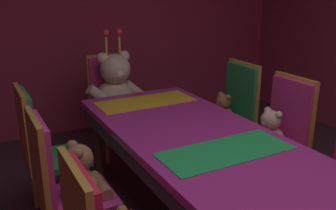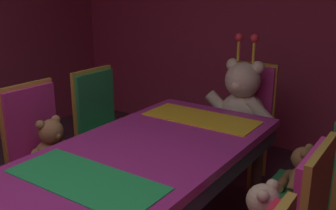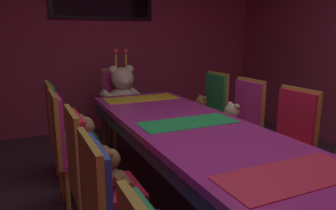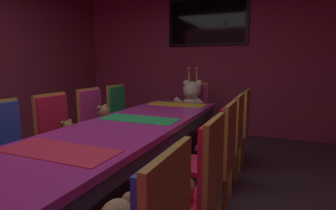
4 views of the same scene
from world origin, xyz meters
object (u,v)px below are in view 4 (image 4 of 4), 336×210
(chair_left_3, at_px, (58,131))
(chair_left_5, at_px, (121,111))
(chair_right_3, at_px, (220,150))
(wall_tv, at_px, (207,22))
(chair_right_5, at_px, (240,121))
(king_teddy_bear, at_px, (192,101))
(chair_right_4, at_px, (231,132))
(teddy_right_4, at_px, (217,132))
(teddy_left_3, at_px, (68,135))
(banquet_table, at_px, (109,141))
(throne_chair, at_px, (195,106))
(teddy_right_5, at_px, (228,122))
(teddy_left_4, at_px, (104,120))
(chair_left_2, at_px, (5,147))
(chair_left_4, at_px, (95,119))
(teddy_right_2, at_px, (178,180))
(chair_right_2, at_px, (201,181))

(chair_left_3, bearing_deg, chair_left_5, 91.24)
(chair_right_3, relative_size, wall_tv, 0.67)
(chair_right_5, xyz_separation_m, king_teddy_bear, (-0.85, 0.73, 0.11))
(chair_right_4, xyz_separation_m, teddy_right_4, (-0.14, 0.00, -0.01))
(teddy_left_3, height_order, chair_left_5, chair_left_5)
(banquet_table, distance_m, king_teddy_bear, 2.25)
(banquet_table, distance_m, wall_tv, 3.40)
(chair_left_5, xyz_separation_m, throne_chair, (0.86, 0.90, 0.00))
(chair_right_5, height_order, teddy_right_5, chair_right_5)
(teddy_left_4, height_order, teddy_right_4, teddy_left_4)
(banquet_table, xyz_separation_m, teddy_right_5, (0.71, 1.52, -0.08))
(king_teddy_bear, bearing_deg, teddy_left_3, -19.24)
(teddy_right_5, xyz_separation_m, king_teddy_bear, (-0.71, 0.73, 0.14))
(chair_left_2, height_order, chair_left_4, same)
(chair_left_2, relative_size, chair_right_3, 1.00)
(chair_left_3, distance_m, teddy_left_4, 0.66)
(chair_right_3, bearing_deg, chair_left_2, 19.46)
(teddy_right_2, distance_m, chair_right_4, 1.23)
(chair_left_4, bearing_deg, chair_left_5, 88.91)
(chair_left_2, relative_size, throne_chair, 1.00)
(teddy_left_3, distance_m, chair_right_4, 1.66)
(throne_chair, bearing_deg, chair_right_5, 43.46)
(throne_chair, relative_size, king_teddy_bear, 1.25)
(teddy_right_4, bearing_deg, banquet_table, 52.93)
(teddy_right_5, bearing_deg, banquet_table, 65.13)
(chair_left_2, bearing_deg, teddy_left_4, 84.40)
(teddy_right_4, distance_m, chair_right_5, 0.62)
(teddy_right_2, bearing_deg, chair_left_2, -0.44)
(chair_left_5, height_order, teddy_right_5, chair_left_5)
(chair_right_3, relative_size, chair_right_4, 1.00)
(chair_left_4, relative_size, teddy_right_5, 3.44)
(teddy_right_2, relative_size, teddy_right_5, 1.06)
(chair_right_4, xyz_separation_m, wall_tv, (-0.84, 2.19, 1.45))
(teddy_left_4, distance_m, chair_right_4, 1.56)
(chair_left_3, height_order, chair_right_4, same)
(chair_left_3, bearing_deg, chair_right_2, -18.96)
(teddy_left_3, relative_size, wall_tv, 0.19)
(wall_tv, bearing_deg, king_teddy_bear, -90.00)
(teddy_right_4, relative_size, throne_chair, 0.33)
(teddy_right_4, bearing_deg, chair_left_2, 38.28)
(chair_left_4, distance_m, chair_right_5, 1.82)
(chair_left_2, xyz_separation_m, chair_right_3, (1.69, 0.60, 0.00))
(teddy_right_4, bearing_deg, chair_right_3, 104.12)
(chair_right_5, bearing_deg, chair_left_2, 47.02)
(teddy_right_4, xyz_separation_m, chair_right_5, (0.15, 0.60, 0.01))
(banquet_table, xyz_separation_m, chair_right_2, (0.86, -0.31, -0.06))
(king_teddy_bear, bearing_deg, chair_right_2, 18.62)
(teddy_right_5, distance_m, throne_chair, 1.14)
(chair_right_4, distance_m, king_teddy_bear, 1.58)
(chair_left_4, bearing_deg, chair_left_3, -86.67)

